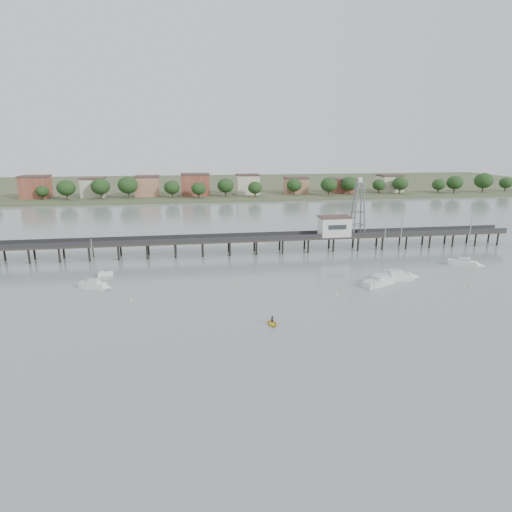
{
  "coord_description": "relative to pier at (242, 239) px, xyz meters",
  "views": [
    {
      "loc": [
        -13.18,
        -48.69,
        28.4
      ],
      "look_at": [
        0.85,
        42.0,
        4.0
      ],
      "focal_mm": 30.0,
      "sensor_mm": 36.0,
      "label": 1
    }
  ],
  "objects": [
    {
      "name": "lattice_tower",
      "position": [
        31.5,
        0.0,
        7.31
      ],
      "size": [
        3.2,
        3.2,
        15.5
      ],
      "color": "slate",
      "rests_on": "ground"
    },
    {
      "name": "sailboat_e",
      "position": [
        51.48,
        -20.57,
        -3.15
      ],
      "size": [
        7.32,
        6.11,
        12.39
      ],
      "rotation": [
        0.0,
        0.0,
        -0.62
      ],
      "color": "silver",
      "rests_on": "ground"
    },
    {
      "name": "pier_building",
      "position": [
        25.0,
        0.0,
        2.87
      ],
      "size": [
        8.4,
        5.4,
        5.3
      ],
      "color": "silver",
      "rests_on": "ground"
    },
    {
      "name": "mooring_buoys",
      "position": [
        12.35,
        -29.62,
        -3.71
      ],
      "size": [
        67.92,
        11.57,
        0.39
      ],
      "color": "beige",
      "rests_on": "ground"
    },
    {
      "name": "far_shore",
      "position": [
        0.36,
        179.58,
        -2.85
      ],
      "size": [
        500.0,
        170.0,
        10.4
      ],
      "color": "#475133",
      "rests_on": "ground"
    },
    {
      "name": "sailboat_c",
      "position": [
        26.17,
        -29.28,
        -3.16
      ],
      "size": [
        8.92,
        6.14,
        14.33
      ],
      "rotation": [
        0.0,
        0.0,
        0.46
      ],
      "color": "silver",
      "rests_on": "ground"
    },
    {
      "name": "sailboat_b",
      "position": [
        -32.06,
        -23.8,
        -3.14
      ],
      "size": [
        6.62,
        4.11,
        10.73
      ],
      "rotation": [
        0.0,
        0.0,
        -0.38
      ],
      "color": "silver",
      "rests_on": "ground"
    },
    {
      "name": "yellow_dinghy",
      "position": [
        -0.86,
        -46.09,
        -3.79
      ],
      "size": [
        1.95,
        0.7,
        2.68
      ],
      "primitive_type": "imported",
      "rotation": [
        0.0,
        0.0,
        0.07
      ],
      "color": "yellow",
      "rests_on": "ground"
    },
    {
      "name": "ground_plane",
      "position": [
        0.0,
        -60.0,
        -3.79
      ],
      "size": [
        500.0,
        500.0,
        0.0
      ],
      "primitive_type": "plane",
      "color": "slate",
      "rests_on": "ground"
    },
    {
      "name": "white_tender",
      "position": [
        -32.38,
        -14.8,
        -3.41
      ],
      "size": [
        3.49,
        2.24,
        1.26
      ],
      "rotation": [
        0.0,
        0.0,
        0.3
      ],
      "color": "silver",
      "rests_on": "ground"
    },
    {
      "name": "sailboat_d",
      "position": [
        31.04,
        -27.29,
        -3.16
      ],
      "size": [
        8.91,
        3.02,
        14.46
      ],
      "rotation": [
        0.0,
        0.0,
        -0.05
      ],
      "color": "silver",
      "rests_on": "ground"
    },
    {
      "name": "pier",
      "position": [
        0.0,
        0.0,
        0.0
      ],
      "size": [
        150.0,
        5.0,
        5.5
      ],
      "color": "#2D2823",
      "rests_on": "ground"
    },
    {
      "name": "dinghy_occupant",
      "position": [
        -0.86,
        -46.09,
        -3.79
      ],
      "size": [
        0.67,
        1.34,
        0.31
      ],
      "primitive_type": "imported",
      "rotation": [
        0.0,
        0.0,
        3.31
      ],
      "color": "black",
      "rests_on": "ground"
    }
  ]
}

